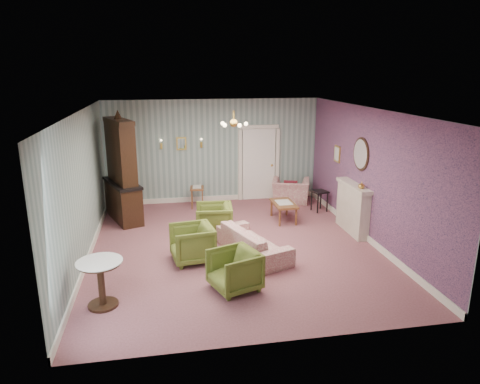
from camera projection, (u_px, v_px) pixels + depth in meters
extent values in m
plane|color=#8D525A|center=(234.00, 246.00, 9.44)|extent=(7.00, 7.00, 0.00)
plane|color=white|center=(234.00, 110.00, 8.66)|extent=(7.00, 7.00, 0.00)
plane|color=slate|center=(214.00, 151.00, 12.37)|extent=(6.00, 0.00, 6.00)
plane|color=slate|center=(278.00, 246.00, 5.74)|extent=(6.00, 0.00, 6.00)
plane|color=slate|center=(83.00, 188.00, 8.54)|extent=(0.00, 7.00, 7.00)
plane|color=slate|center=(369.00, 175.00, 9.56)|extent=(0.00, 7.00, 7.00)
plane|color=#B45A7F|center=(368.00, 175.00, 9.56)|extent=(0.00, 7.00, 7.00)
imported|color=#5A6724|center=(234.00, 268.00, 7.51)|extent=(0.93, 0.96, 0.78)
imported|color=#5A6724|center=(192.00, 242.00, 8.62)|extent=(0.84, 0.89, 0.81)
imported|color=#5A6724|center=(214.00, 219.00, 9.93)|extent=(0.83, 0.88, 0.83)
imported|color=#9F4051|center=(253.00, 237.00, 8.96)|extent=(1.18, 1.99, 0.75)
imported|color=#9F4051|center=(291.00, 187.00, 12.48)|extent=(1.18, 0.95, 0.90)
imported|color=gold|center=(362.00, 185.00, 9.59)|extent=(0.15, 0.15, 0.15)
cube|color=maroon|center=(291.00, 187.00, 12.32)|extent=(0.41, 0.28, 0.39)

